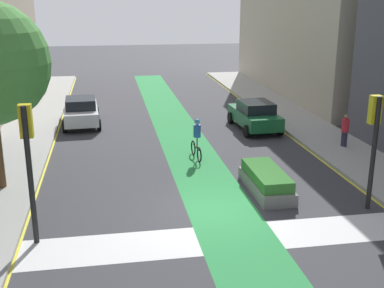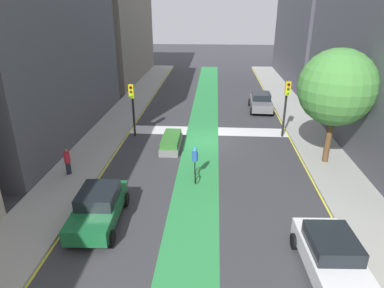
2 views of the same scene
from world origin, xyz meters
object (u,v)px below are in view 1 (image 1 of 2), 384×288
Objects in this scene: traffic_signal_near_right at (374,130)px; cyclist_in_lane at (197,138)px; median_planter at (266,181)px; pedestrian_sidewalk_right_a at (345,130)px; car_green_right_far at (255,115)px; car_white_left_far at (81,111)px; traffic_signal_near_left at (28,148)px.

traffic_signal_near_right is 2.09× the size of cyclist_in_lane.
traffic_signal_near_right is at bearing -33.06° from median_planter.
pedestrian_sidewalk_right_a is (7.16, 0.28, -0.05)m from cyclist_in_lane.
car_green_right_far is (-0.80, 10.61, -1.94)m from traffic_signal_near_right.
car_white_left_far is 2.31× the size of cyclist_in_lane.
car_green_right_far is 1.31× the size of median_planter.
cyclist_in_lane is (5.30, -7.07, 0.17)m from car_white_left_far.
traffic_signal_near_right is at bearing -51.69° from cyclist_in_lane.
traffic_signal_near_left reaches higher than traffic_signal_near_right.
pedestrian_sidewalk_right_a is at bearing -53.39° from car_green_right_far.
traffic_signal_near_right reaches higher than median_planter.
traffic_signal_near_left is 2.22× the size of cyclist_in_lane.
car_green_right_far is at bearing 126.61° from pedestrian_sidewalk_right_a.
car_white_left_far is at bearing 127.54° from traffic_signal_near_right.
traffic_signal_near_right is 0.91× the size of car_white_left_far.
traffic_signal_near_left is at bearing -93.12° from car_white_left_far.
traffic_signal_near_right reaches higher than car_white_left_far.
traffic_signal_near_right is 10.90m from traffic_signal_near_left.
pedestrian_sidewalk_right_a is (2.33, 6.39, -1.82)m from traffic_signal_near_right.
car_white_left_far is 2.80× the size of pedestrian_sidewalk_right_a.
cyclist_in_lane is at bearing -53.14° from car_white_left_far.
cyclist_in_lane is 4.61m from median_planter.
traffic_signal_near_left is at bearing -162.18° from median_planter.
car_green_right_far is at bearing 76.00° from median_planter.
car_white_left_far is (-9.32, 2.57, 0.00)m from car_green_right_far.
pedestrian_sidewalk_right_a is (13.21, 7.00, -1.97)m from traffic_signal_near_left.
pedestrian_sidewalk_right_a is at bearing 2.25° from cyclist_in_lane.
traffic_signal_near_left reaches higher than car_white_left_far.
car_white_left_far is at bearing 122.48° from median_planter.
cyclist_in_lane is (-4.02, -4.50, 0.17)m from car_green_right_far.
median_planter is at bearing 17.82° from traffic_signal_near_left.
pedestrian_sidewalk_right_a reaches higher than median_planter.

